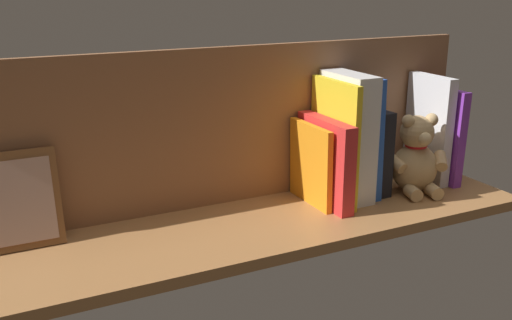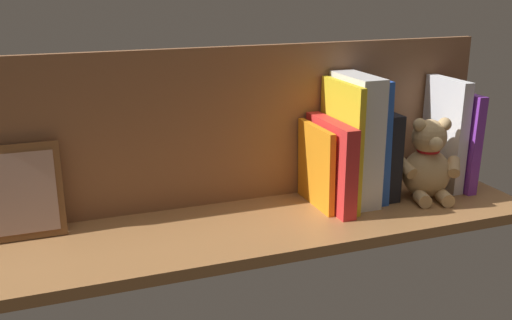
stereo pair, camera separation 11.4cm
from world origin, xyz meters
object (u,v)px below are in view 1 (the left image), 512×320
Objects in this scene: book_0 at (439,134)px; dictionary_thick_white at (347,136)px; picture_frame_leaning at (17,201)px; teddy_bear at (417,158)px.

dictionary_thick_white reaches higher than book_0.
picture_frame_leaning is (92.58, -4.49, -2.35)cm from book_0.
dictionary_thick_white is at bearing -1.28° from teddy_bear.
teddy_bear is 17.27cm from dictionary_thick_white.
book_0 is 1.25× the size of picture_frame_leaning.
dictionary_thick_white is 1.55× the size of picture_frame_leaning.
dictionary_thick_white reaches higher than picture_frame_leaning.
book_0 is 1.23× the size of teddy_bear.
teddy_bear is (10.53, 4.87, -3.10)cm from book_0.
book_0 is at bearing 177.22° from picture_frame_leaning.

